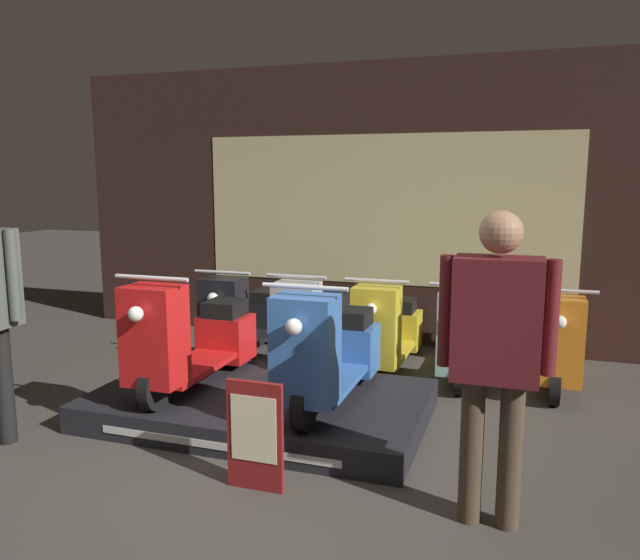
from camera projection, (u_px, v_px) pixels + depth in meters
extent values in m
plane|color=#423D38|center=(250.00, 484.00, 3.97)|extent=(30.00, 30.00, 0.00)
cube|color=#331E19|center=(383.00, 206.00, 7.12)|extent=(7.74, 0.08, 3.20)
cube|color=beige|center=(382.00, 210.00, 7.09)|extent=(4.26, 0.01, 1.70)
cube|color=black|center=(261.00, 405.00, 5.04)|extent=(2.62, 1.57, 0.21)
cube|color=silver|center=(214.00, 446.00, 4.30)|extent=(1.84, 0.01, 0.05)
cylinder|color=black|center=(155.00, 387.00, 4.62)|extent=(0.09, 0.35, 0.35)
cylinder|color=black|center=(228.00, 346.00, 5.73)|extent=(0.09, 0.35, 0.35)
cube|color=red|center=(195.00, 365.00, 5.18)|extent=(0.40, 1.08, 0.05)
cube|color=red|center=(155.00, 335.00, 4.58)|extent=(0.42, 0.32, 0.74)
cube|color=red|center=(226.00, 337.00, 5.69)|extent=(0.44, 0.37, 0.40)
cube|color=black|center=(225.00, 308.00, 5.64)|extent=(0.32, 0.33, 0.14)
cylinder|color=silver|center=(151.00, 278.00, 4.51)|extent=(0.60, 0.03, 0.03)
sphere|color=white|center=(136.00, 314.00, 4.35)|extent=(0.11, 0.11, 0.11)
cylinder|color=black|center=(304.00, 405.00, 4.25)|extent=(0.09, 0.35, 0.35)
cylinder|color=black|center=(351.00, 358.00, 5.36)|extent=(0.09, 0.35, 0.35)
cube|color=#386BBC|center=(330.00, 380.00, 4.81)|extent=(0.40, 1.08, 0.05)
cube|color=#386BBC|center=(305.00, 349.00, 4.21)|extent=(0.42, 0.32, 0.74)
cube|color=#386BBC|center=(350.00, 349.00, 5.32)|extent=(0.44, 0.37, 0.40)
cube|color=black|center=(350.00, 318.00, 5.27)|extent=(0.32, 0.33, 0.14)
cylinder|color=silver|center=(305.00, 287.00, 4.13)|extent=(0.60, 0.03, 0.03)
sphere|color=white|center=(294.00, 327.00, 3.98)|extent=(0.11, 0.11, 0.11)
cylinder|color=black|center=(223.00, 353.00, 6.28)|extent=(0.09, 0.35, 0.35)
cylinder|color=black|center=(269.00, 326.00, 7.39)|extent=(0.09, 0.35, 0.35)
cube|color=black|center=(248.00, 339.00, 6.84)|extent=(0.40, 1.08, 0.05)
cube|color=black|center=(224.00, 315.00, 6.24)|extent=(0.42, 0.32, 0.74)
cube|color=black|center=(269.00, 319.00, 7.35)|extent=(0.44, 0.37, 0.40)
cube|color=black|center=(268.00, 297.00, 7.30)|extent=(0.32, 0.33, 0.14)
cylinder|color=silver|center=(222.00, 272.00, 6.17)|extent=(0.60, 0.03, 0.03)
sphere|color=white|center=(213.00, 298.00, 6.01)|extent=(0.11, 0.11, 0.11)
cylinder|color=black|center=(296.00, 360.00, 6.04)|extent=(0.09, 0.35, 0.35)
cylinder|color=black|center=(332.00, 331.00, 7.14)|extent=(0.09, 0.35, 0.35)
cube|color=#BCBCC1|center=(316.00, 345.00, 6.59)|extent=(0.40, 1.08, 0.05)
cube|color=#BCBCC1|center=(297.00, 320.00, 6.00)|extent=(0.42, 0.32, 0.74)
cube|color=#BCBCC1|center=(332.00, 324.00, 7.10)|extent=(0.44, 0.37, 0.40)
cube|color=black|center=(332.00, 301.00, 7.05)|extent=(0.32, 0.33, 0.14)
cylinder|color=silver|center=(296.00, 276.00, 5.92)|extent=(0.60, 0.03, 0.03)
sphere|color=white|center=(288.00, 303.00, 5.76)|extent=(0.11, 0.11, 0.11)
cylinder|color=black|center=(375.00, 368.00, 5.79)|extent=(0.09, 0.35, 0.35)
cylinder|color=black|center=(400.00, 337.00, 6.90)|extent=(0.09, 0.35, 0.35)
cube|color=yellow|center=(388.00, 352.00, 6.35)|extent=(0.40, 1.08, 0.05)
cube|color=yellow|center=(376.00, 326.00, 5.75)|extent=(0.42, 0.32, 0.74)
cube|color=yellow|center=(400.00, 329.00, 6.86)|extent=(0.44, 0.37, 0.40)
cube|color=black|center=(400.00, 305.00, 6.81)|extent=(0.32, 0.33, 0.14)
cylinder|color=silver|center=(377.00, 281.00, 5.67)|extent=(0.60, 0.03, 0.03)
sphere|color=white|center=(371.00, 309.00, 5.52)|extent=(0.11, 0.11, 0.11)
cylinder|color=black|center=(461.00, 376.00, 5.55)|extent=(0.09, 0.35, 0.35)
cylinder|color=black|center=(472.00, 343.00, 6.65)|extent=(0.09, 0.35, 0.35)
cube|color=#8EC6AD|center=(467.00, 359.00, 6.10)|extent=(0.40, 1.08, 0.05)
cube|color=#8EC6AD|center=(463.00, 333.00, 5.51)|extent=(0.42, 0.32, 0.74)
cube|color=#8EC6AD|center=(472.00, 335.00, 6.61)|extent=(0.44, 0.37, 0.40)
cube|color=black|center=(473.00, 310.00, 6.56)|extent=(0.32, 0.33, 0.14)
cylinder|color=silver|center=(464.00, 285.00, 5.43)|extent=(0.60, 0.03, 0.03)
sphere|color=white|center=(461.00, 315.00, 5.27)|extent=(0.11, 0.11, 0.11)
cylinder|color=black|center=(554.00, 385.00, 5.30)|extent=(0.09, 0.35, 0.35)
cylinder|color=black|center=(550.00, 349.00, 6.41)|extent=(0.09, 0.35, 0.35)
cube|color=orange|center=(552.00, 366.00, 5.86)|extent=(0.40, 1.08, 0.05)
cube|color=orange|center=(557.00, 340.00, 5.26)|extent=(0.42, 0.32, 0.74)
cube|color=orange|center=(551.00, 341.00, 6.37)|extent=(0.44, 0.37, 0.40)
cube|color=black|center=(553.00, 315.00, 6.31)|extent=(0.32, 0.33, 0.14)
cylinder|color=silver|center=(560.00, 291.00, 5.18)|extent=(0.60, 0.03, 0.03)
sphere|color=white|center=(560.00, 322.00, 5.02)|extent=(0.11, 0.11, 0.11)
cylinder|color=black|center=(4.00, 385.00, 4.52)|extent=(0.13, 0.13, 0.88)
cylinder|color=#474C47|center=(13.00, 275.00, 4.34)|extent=(0.08, 0.08, 0.64)
cylinder|color=#473828|center=(471.00, 450.00, 3.49)|extent=(0.13, 0.13, 0.85)
cylinder|color=#473828|center=(510.00, 455.00, 3.42)|extent=(0.13, 0.13, 0.85)
cube|color=#5B191E|center=(497.00, 319.00, 3.33)|extent=(0.46, 0.26, 0.67)
cylinder|color=#5B191E|center=(446.00, 311.00, 3.41)|extent=(0.08, 0.08, 0.62)
cylinder|color=#5B191E|center=(551.00, 318.00, 3.24)|extent=(0.08, 0.08, 0.62)
sphere|color=#A87A5B|center=(501.00, 232.00, 3.25)|extent=(0.23, 0.23, 0.23)
cube|color=maroon|center=(255.00, 436.00, 3.85)|extent=(0.37, 0.04, 0.70)
cube|color=beige|center=(253.00, 429.00, 3.82)|extent=(0.30, 0.01, 0.42)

